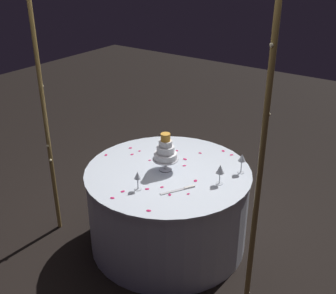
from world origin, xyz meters
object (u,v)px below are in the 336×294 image
at_px(wine_glass_0, 220,170).
at_px(wine_glass_1, 166,137).
at_px(wine_glass_2, 138,177).
at_px(tiered_cake, 166,152).
at_px(decorative_arch, 132,104).
at_px(main_table, 168,207).
at_px(cake_knife, 180,189).
at_px(wine_glass_3, 242,159).

bearing_deg(wine_glass_0, wine_glass_1, -21.47).
bearing_deg(wine_glass_2, tiered_cake, -89.18).
bearing_deg(decorative_arch, main_table, -90.15).
distance_m(decorative_arch, wine_glass_0, 0.90).
height_order(main_table, cake_knife, cake_knife).
distance_m(decorative_arch, wine_glass_2, 0.61).
bearing_deg(wine_glass_0, tiered_cake, 7.12).
relative_size(main_table, wine_glass_2, 9.17).
bearing_deg(wine_glass_1, decorative_arch, 109.33).
relative_size(tiered_cake, wine_glass_2, 2.18).
height_order(wine_glass_0, wine_glass_3, wine_glass_3).
distance_m(wine_glass_1, cake_knife, 0.77).
relative_size(decorative_arch, wine_glass_3, 13.12).
bearing_deg(decorative_arch, wine_glass_3, -124.45).
height_order(tiered_cake, wine_glass_2, tiered_cake).
height_order(tiered_cake, wine_glass_3, tiered_cake).
xyz_separation_m(wine_glass_1, cake_knife, (-0.53, 0.55, -0.11)).
bearing_deg(main_table, decorative_arch, 89.85).
bearing_deg(cake_knife, wine_glass_3, -116.42).
height_order(wine_glass_1, wine_glass_2, wine_glass_1).
relative_size(wine_glass_1, wine_glass_2, 1.02).
height_order(main_table, tiered_cake, tiered_cake).
bearing_deg(cake_knife, wine_glass_1, -46.12).
height_order(decorative_arch, wine_glass_1, decorative_arch).
bearing_deg(wine_glass_1, main_table, 128.08).
bearing_deg(main_table, wine_glass_2, 87.07).
xyz_separation_m(tiered_cake, wine_glass_2, (-0.01, 0.38, -0.06)).
bearing_deg(decorative_arch, wine_glass_0, -133.09).
xyz_separation_m(wine_glass_0, wine_glass_2, (0.48, 0.44, -0.01)).
bearing_deg(wine_glass_2, decorative_arch, 109.92).
height_order(wine_glass_1, wine_glass_3, wine_glass_3).
relative_size(decorative_arch, wine_glass_0, 13.33).
distance_m(tiered_cake, wine_glass_2, 0.38).
distance_m(main_table, wine_glass_0, 0.67).
height_order(wine_glass_0, wine_glass_1, wine_glass_0).
relative_size(tiered_cake, wine_glass_1, 2.14).
distance_m(wine_glass_0, wine_glass_1, 0.79).
distance_m(main_table, wine_glass_1, 0.65).
bearing_deg(main_table, tiered_cake, -4.00).
relative_size(main_table, wine_glass_0, 8.37).
bearing_deg(wine_glass_0, wine_glass_3, -102.48).
xyz_separation_m(main_table, wine_glass_2, (0.02, 0.38, 0.48)).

